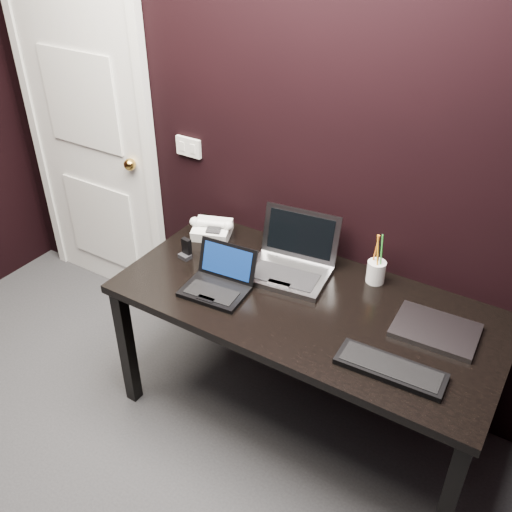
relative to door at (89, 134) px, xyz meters
The scene contains 11 objects.
wall_back 1.37m from the door, ahead, with size 4.00×4.00×0.00m, color black.
door is the anchor object (origin of this frame).
wall_switch 0.73m from the door, ahead, with size 0.15×0.02×0.10m.
desk 1.73m from the door, 12.82° to the right, with size 1.70×0.80×0.74m.
netbook 1.40m from the door, 21.91° to the right, with size 0.31×0.28×0.18m.
silver_laptop 1.52m from the door, ahead, with size 0.42×0.39×0.26m.
ext_keyboard 2.22m from the door, 15.53° to the right, with size 0.42×0.16×0.03m.
closed_laptop 2.23m from the door, ahead, with size 0.35×0.26×0.02m.
desk_phone 1.02m from the door, ahead, with size 0.24×0.23×0.11m.
mobile_phone 1.09m from the door, 20.98° to the right, with size 0.06×0.06×0.10m.
pen_cup 1.87m from the door, ahead, with size 0.11×0.11×0.25m.
Camera 1 is at (1.16, -0.40, 2.29)m, focal length 40.00 mm.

